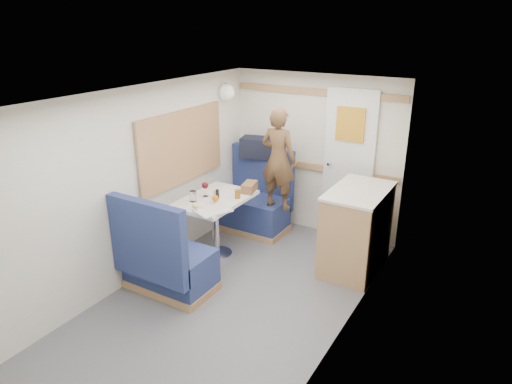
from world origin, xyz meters
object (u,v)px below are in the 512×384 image
Objects in this scene: galley_counter at (356,229)px; orange_fruit at (215,198)px; bench_far at (254,207)px; wine_glass at (205,186)px; dinette_table at (215,210)px; tumbler_left at (193,196)px; pepper_grinder at (217,194)px; tray at (213,210)px; salt_grinder at (215,194)px; person at (278,159)px; cheese_block at (197,207)px; bread_loaf at (249,187)px; bench_near at (166,264)px; beer_glass at (238,194)px; duffel_bag at (262,148)px; dome_light at (226,92)px.

orange_fruit is at bearing -153.92° from galley_counter.
bench_far is 6.25× the size of wine_glass.
wine_glass is at bearing -172.14° from dinette_table.
dinette_table is 0.90m from bench_far.
bench_far is 1.14× the size of galley_counter.
bench_far reaches higher than tumbler_left.
pepper_grinder reaches higher than dinette_table.
salt_grinder is (-0.22, 0.34, 0.03)m from tray.
person is 13.10× the size of cheese_block.
salt_grinder is 0.43m from bread_loaf.
beer_glass is at bearing 77.12° from bench_near.
bench_far reaches higher than beer_glass.
person reaches higher than tray.
bench_near is 1.11m from beer_glass.
galley_counter is at bearing -34.76° from duffel_bag.
bench_far reaches higher than bread_loaf.
duffel_bag reaches higher than galley_counter.
galley_counter is at bearing 19.65° from wine_glass.
salt_grinder is at bearing -160.19° from galley_counter.
wine_glass is at bearing -171.87° from pepper_grinder.
salt_grinder is (-0.24, -0.10, -0.01)m from beer_glass.
bread_loaf reaches higher than orange_fruit.
dome_light is 0.58× the size of tray.
cheese_block is 0.77m from bread_loaf.
bread_loaf is (0.13, 0.50, -0.00)m from orange_fruit.
wine_glass reaches higher than orange_fruit.
bench_far is at bearing 91.65° from cheese_block.
bench_far is at bearing 114.63° from bread_loaf.
bread_loaf reaches higher than salt_grinder.
salt_grinder is (0.13, 0.22, -0.02)m from tumbler_left.
bench_near is 0.89m from orange_fruit.
person is at bearing 77.74° from tray.
dome_light is 0.85m from duffel_bag.
tumbler_left is 1.18× the size of pepper_grinder.
dome_light reaches higher than duffel_bag.
tumbler_left is (-0.14, -0.21, 0.21)m from dinette_table.
duffel_bag is 5.87× the size of cheese_block.
galley_counter is 9.11× the size of beer_glass.
galley_counter reaches higher than orange_fruit.
orange_fruit is at bearing -63.57° from dome_light.
beer_glass is at bearing 86.94° from tray.
wine_glass is 2.05× the size of salt_grinder.
orange_fruit reaches higher than dinette_table.
galley_counter is 1.35m from beer_glass.
orange_fruit reaches higher than tray.
dinette_table is 0.95m from person.
galley_counter is 1.73m from cheese_block.
person is 16.56× the size of orange_fruit.
tumbler_left reaches higher than pepper_grinder.
tumbler_left is 0.26m from salt_grinder.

